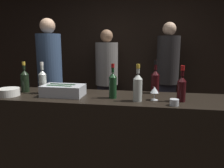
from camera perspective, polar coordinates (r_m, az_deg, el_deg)
name	(u,v)px	position (r m, az deg, el deg)	size (l,w,h in m)	color
wall_back_chalkboard	(130,47)	(4.06, 4.74, 9.58)	(6.40, 0.06, 2.80)	black
bar_counter	(112,143)	(2.29, -0.13, -15.05)	(2.48, 0.59, 0.96)	black
ice_bin_with_bottles	(63,90)	(2.21, -12.71, -1.52)	(0.40, 0.24, 0.11)	#B7BABF
bowl_white	(9,92)	(2.39, -25.40, -1.86)	(0.21, 0.21, 0.07)	silver
wine_glass	(154,90)	(2.02, 11.03, -1.66)	(0.08, 0.08, 0.12)	silver
candle_votive	(174,102)	(1.90, 15.95, -4.62)	(0.08, 0.08, 0.06)	silver
red_wine_bottle_burgundy	(113,84)	(2.05, 0.21, -0.06)	(0.07, 0.07, 0.33)	#143319
white_wine_bottle	(43,80)	(2.35, -17.66, 0.88)	(0.08, 0.08, 0.32)	#B2B7AD
champagne_bottle	(25,80)	(2.49, -21.83, 1.02)	(0.08, 0.08, 0.32)	black
red_wine_bottle_tall	(182,87)	(2.02, 17.72, -0.85)	(0.08, 0.08, 0.32)	black
red_wine_bottle_black_foil	(155,80)	(2.30, 11.20, 0.94)	(0.08, 0.08, 0.34)	black
rose_wine_bottle	(138,86)	(1.95, 6.72, -0.59)	(0.08, 0.08, 0.33)	#B2B7AD
person_in_hoodie	(107,75)	(3.73, -1.39, 2.42)	(0.38, 0.38, 1.69)	black
person_blond_tee	(50,76)	(3.24, -15.87, 2.14)	(0.34, 0.34, 1.81)	black
person_grey_polo	(167,73)	(3.63, 14.26, 2.92)	(0.36, 0.36, 1.80)	black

